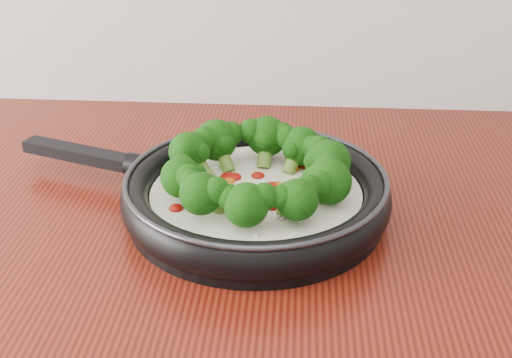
{
  "coord_description": "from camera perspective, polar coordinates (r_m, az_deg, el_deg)",
  "views": [
    {
      "loc": [
        0.07,
        0.41,
        1.31
      ],
      "look_at": [
        0.02,
        1.11,
        0.95
      ],
      "focal_mm": 46.12,
      "sensor_mm": 36.0,
      "label": 1
    }
  ],
  "objects": [
    {
      "name": "skillet",
      "position": [
        0.8,
        -0.1,
        -0.78
      ],
      "size": [
        0.54,
        0.42,
        0.09
      ],
      "color": "black",
      "rests_on": "counter"
    }
  ]
}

